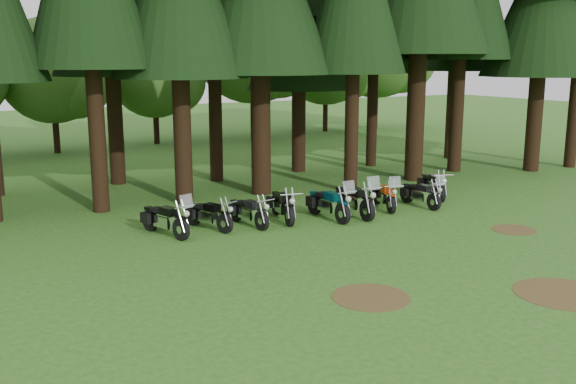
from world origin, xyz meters
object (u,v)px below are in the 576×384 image
(motorcycle_1, at_px, (209,216))
(motorcycle_5, at_px, (354,201))
(motorcycle_0, at_px, (165,220))
(motorcycle_3, at_px, (282,206))
(motorcycle_4, at_px, (328,205))
(motorcycle_6, at_px, (384,196))
(motorcycle_8, at_px, (433,186))
(motorcycle_7, at_px, (420,195))
(motorcycle_2, at_px, (248,213))

(motorcycle_1, xyz_separation_m, motorcycle_5, (5.05, -0.80, 0.09))
(motorcycle_0, height_order, motorcycle_5, motorcycle_5)
(motorcycle_3, bearing_deg, motorcycle_4, -11.41)
(motorcycle_6, bearing_deg, motorcycle_4, -155.55)
(motorcycle_3, height_order, motorcycle_8, motorcycle_3)
(motorcycle_4, relative_size, motorcycle_8, 1.09)
(motorcycle_0, bearing_deg, motorcycle_7, -22.32)
(motorcycle_2, distance_m, motorcycle_4, 2.81)
(motorcycle_2, distance_m, motorcycle_3, 1.33)
(motorcycle_2, height_order, motorcycle_7, motorcycle_7)
(motorcycle_1, distance_m, motorcycle_5, 5.11)
(motorcycle_0, xyz_separation_m, motorcycle_6, (8.06, -0.43, -0.02))
(motorcycle_1, xyz_separation_m, motorcycle_6, (6.62, -0.48, 0.02))
(motorcycle_2, bearing_deg, motorcycle_8, -7.46)
(motorcycle_1, relative_size, motorcycle_7, 0.96)
(motorcycle_4, distance_m, motorcycle_5, 1.01)
(motorcycle_5, bearing_deg, motorcycle_1, 173.79)
(motorcycle_5, xyz_separation_m, motorcycle_6, (1.57, 0.32, -0.07))
(motorcycle_6, bearing_deg, motorcycle_0, -165.05)
(motorcycle_8, bearing_deg, motorcycle_5, -148.13)
(motorcycle_3, relative_size, motorcycle_5, 0.92)
(motorcycle_4, bearing_deg, motorcycle_2, 166.56)
(motorcycle_7, bearing_deg, motorcycle_8, 31.94)
(motorcycle_4, height_order, motorcycle_7, motorcycle_4)
(motorcycle_2, xyz_separation_m, motorcycle_8, (8.13, 0.28, 0.04))
(motorcycle_4, relative_size, motorcycle_6, 1.11)
(motorcycle_0, height_order, motorcycle_7, motorcycle_0)
(motorcycle_1, bearing_deg, motorcycle_4, -30.45)
(motorcycle_8, bearing_deg, motorcycle_2, -157.33)
(motorcycle_0, relative_size, motorcycle_4, 0.95)
(motorcycle_5, bearing_deg, motorcycle_0, 176.14)
(motorcycle_0, relative_size, motorcycle_8, 1.04)
(motorcycle_0, relative_size, motorcycle_1, 1.12)
(motorcycle_5, bearing_deg, motorcycle_7, 1.73)
(motorcycle_8, bearing_deg, motorcycle_1, -158.95)
(motorcycle_4, height_order, motorcycle_5, motorcycle_5)
(motorcycle_3, xyz_separation_m, motorcycle_4, (1.43, -0.64, 0.02))
(motorcycle_1, height_order, motorcycle_7, motorcycle_7)
(motorcycle_3, bearing_deg, motorcycle_5, -2.74)
(motorcycle_3, distance_m, motorcycle_5, 2.53)
(motorcycle_6, distance_m, motorcycle_8, 2.85)
(motorcycle_1, bearing_deg, motorcycle_8, -19.30)
(motorcycle_7, bearing_deg, motorcycle_5, 177.91)
(motorcycle_5, bearing_deg, motorcycle_2, 174.06)
(motorcycle_7, bearing_deg, motorcycle_3, 171.32)
(motorcycle_2, xyz_separation_m, motorcycle_5, (3.77, -0.58, 0.09))
(motorcycle_1, distance_m, motorcycle_4, 4.11)
(motorcycle_2, relative_size, motorcycle_6, 0.98)
(motorcycle_4, height_order, motorcycle_8, motorcycle_4)
(motorcycle_4, xyz_separation_m, motorcycle_6, (2.58, 0.29, -0.04))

